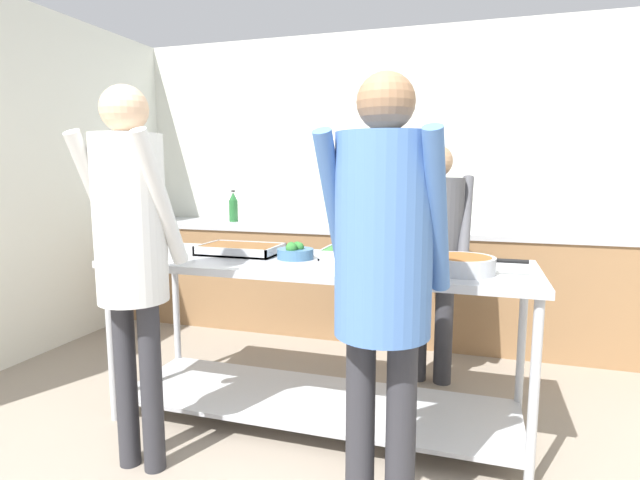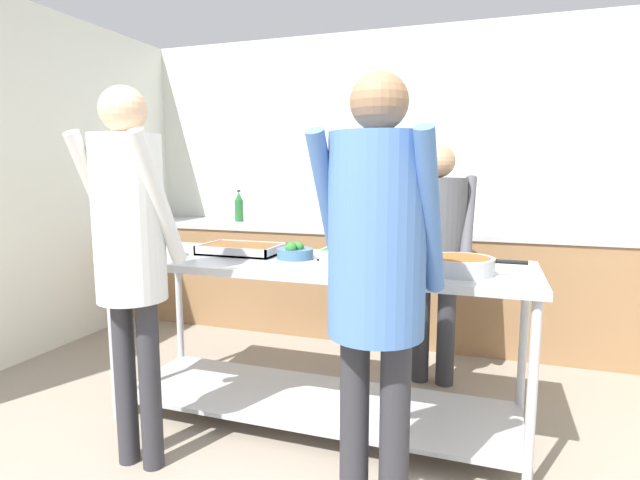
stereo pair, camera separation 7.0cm
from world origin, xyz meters
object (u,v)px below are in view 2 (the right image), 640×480
Objects in this scene: serving_tray_roast at (241,249)px; guest_serving_right at (377,260)px; serving_tray_vegetables at (367,255)px; cook_behind_counter at (436,240)px; sauce_pan at (461,265)px; water_bottle at (239,207)px; plate_stack at (160,250)px; guest_serving_left at (130,235)px; broccoli_bowl at (295,252)px.

serving_tray_roast is 0.26× the size of guest_serving_right.
cook_behind_counter is at bearing 63.56° from serving_tray_vegetables.
serving_tray_vegetables is 0.56m from sauce_pan.
guest_serving_right is at bearing -74.43° from serving_tray_vegetables.
serving_tray_roast is 1.28m from sauce_pan.
sauce_pan is at bearing -8.37° from serving_tray_roast.
plate_stack is at bearing -75.41° from water_bottle.
serving_tray_roast is at bearing 32.07° from plate_stack.
guest_serving_right is (-0.27, -0.65, 0.12)m from sauce_pan.
plate_stack is 0.57m from guest_serving_left.
water_bottle is at bearing 153.86° from cook_behind_counter.
guest_serving_left is (-0.17, -0.75, 0.17)m from serving_tray_roast.
cook_behind_counter reaches higher than broccoli_bowl.
water_bottle is (-2.14, 1.81, 0.10)m from sauce_pan.
broccoli_bowl is 0.89m from guest_serving_left.
serving_tray_roast is 1.26m from cook_behind_counter.
guest_serving_left is (0.22, -0.50, 0.16)m from plate_stack.
plate_stack is 0.78m from broccoli_bowl.
serving_tray_vegetables is 0.70m from cook_behind_counter.
guest_serving_left is 1.89m from cook_behind_counter.
cook_behind_counter is at bearing 49.06° from guest_serving_left.
plate_stack is 0.14× the size of guest_serving_right.
serving_tray_vegetables is 1.23m from guest_serving_left.
serving_tray_roast is 1.30m from guest_serving_right.
water_bottle reaches higher than plate_stack.
guest_serving_left is at bearing -66.70° from plate_stack.
guest_serving_right is at bearing -39.86° from serving_tray_roast.
guest_serving_left is at bearing -158.62° from sauce_pan.
broccoli_bowl reaches higher than sauce_pan.
sauce_pan is 0.26× the size of guest_serving_left.
cook_behind_counter reaches higher than sauce_pan.
cook_behind_counter is 2.16m from water_bottle.
serving_tray_vegetables is (1.14, 0.30, -0.01)m from plate_stack.
water_bottle is (-0.49, 1.87, 0.11)m from plate_stack.
broccoli_bowl is 0.41× the size of serving_tray_vegetables.
sauce_pan is 0.88m from cook_behind_counter.
sauce_pan is at bearing -24.83° from serving_tray_vegetables.
sauce_pan is (1.26, -0.19, 0.02)m from serving_tray_roast.
water_bottle is (-1.94, 0.95, 0.10)m from cook_behind_counter.
cook_behind_counter is at bearing 103.16° from sauce_pan.
serving_tray_roast is 1.85m from water_bottle.
guest_serving_left reaches higher than broccoli_bowl.
cook_behind_counter is (0.31, 0.62, 0.01)m from serving_tray_vegetables.
water_bottle is (-1.87, 2.46, -0.02)m from guest_serving_right.
water_bottle is at bearing 118.36° from serving_tray_roast.
plate_stack reaches higher than serving_tray_roast.
sauce_pan is 0.71m from guest_serving_right.
broccoli_bowl is 1.00m from guest_serving_right.
guest_serving_right reaches higher than cook_behind_counter.
sauce_pan is at bearing 2.05° from plate_stack.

